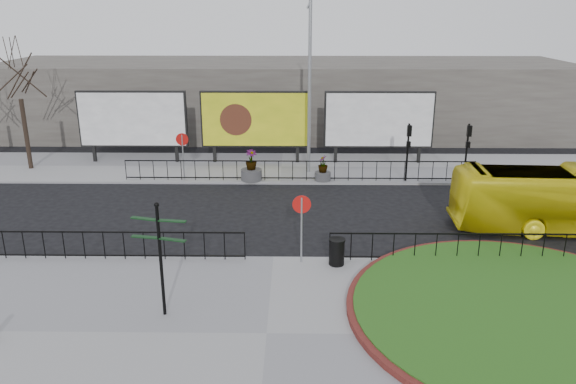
{
  "coord_description": "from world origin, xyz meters",
  "views": [
    {
      "loc": [
        0.77,
        -18.47,
        8.71
      ],
      "look_at": [
        0.5,
        1.87,
        1.96
      ],
      "focal_mm": 35.0,
      "sensor_mm": 36.0,
      "label": 1
    }
  ],
  "objects_px": {
    "litter_bin": "(337,252)",
    "planter_a": "(251,170)",
    "fingerpost_sign": "(160,248)",
    "planter_c": "(323,171)",
    "bus": "(575,200)",
    "billboard_mid": "(255,120)",
    "lamp_post": "(310,85)"
  },
  "relations": [
    {
      "from": "bus",
      "to": "planter_c",
      "type": "distance_m",
      "value": 11.79
    },
    {
      "from": "litter_bin",
      "to": "planter_a",
      "type": "xyz_separation_m",
      "value": [
        -3.73,
        10.0,
        0.08
      ]
    },
    {
      "from": "billboard_mid",
      "to": "planter_a",
      "type": "distance_m",
      "value": 4.05
    },
    {
      "from": "litter_bin",
      "to": "lamp_post",
      "type": "bearing_deg",
      "value": 93.57
    },
    {
      "from": "fingerpost_sign",
      "to": "planter_a",
      "type": "bearing_deg",
      "value": 98.89
    },
    {
      "from": "billboard_mid",
      "to": "planter_c",
      "type": "distance_m",
      "value": 5.51
    },
    {
      "from": "lamp_post",
      "to": "fingerpost_sign",
      "type": "bearing_deg",
      "value": -106.85
    },
    {
      "from": "litter_bin",
      "to": "planter_c",
      "type": "distance_m",
      "value": 10.0
    },
    {
      "from": "fingerpost_sign",
      "to": "litter_bin",
      "type": "distance_m",
      "value": 6.48
    },
    {
      "from": "fingerpost_sign",
      "to": "planter_a",
      "type": "xyz_separation_m",
      "value": [
        1.54,
        13.41,
        -1.54
      ]
    },
    {
      "from": "billboard_mid",
      "to": "litter_bin",
      "type": "xyz_separation_m",
      "value": [
        3.73,
        -13.57,
        -2.0
      ]
    },
    {
      "from": "billboard_mid",
      "to": "litter_bin",
      "type": "relative_size",
      "value": 6.49
    },
    {
      "from": "lamp_post",
      "to": "planter_a",
      "type": "height_order",
      "value": "lamp_post"
    },
    {
      "from": "billboard_mid",
      "to": "lamp_post",
      "type": "bearing_deg",
      "value": -33.25
    },
    {
      "from": "litter_bin",
      "to": "planter_a",
      "type": "height_order",
      "value": "planter_a"
    },
    {
      "from": "billboard_mid",
      "to": "lamp_post",
      "type": "xyz_separation_m",
      "value": [
        3.01,
        -1.97,
        2.23
      ]
    },
    {
      "from": "planter_c",
      "to": "litter_bin",
      "type": "bearing_deg",
      "value": -89.82
    },
    {
      "from": "lamp_post",
      "to": "fingerpost_sign",
      "type": "relative_size",
      "value": 2.65
    },
    {
      "from": "bus",
      "to": "planter_c",
      "type": "height_order",
      "value": "bus"
    },
    {
      "from": "lamp_post",
      "to": "planter_c",
      "type": "xyz_separation_m",
      "value": [
        0.69,
        -1.6,
        -4.21
      ]
    },
    {
      "from": "billboard_mid",
      "to": "fingerpost_sign",
      "type": "bearing_deg",
      "value": -95.18
    },
    {
      "from": "billboard_mid",
      "to": "bus",
      "type": "distance_m",
      "value": 16.9
    },
    {
      "from": "fingerpost_sign",
      "to": "bus",
      "type": "distance_m",
      "value": 16.59
    },
    {
      "from": "litter_bin",
      "to": "planter_c",
      "type": "bearing_deg",
      "value": 90.18
    },
    {
      "from": "litter_bin",
      "to": "bus",
      "type": "distance_m",
      "value": 10.42
    },
    {
      "from": "bus",
      "to": "fingerpost_sign",
      "type": "bearing_deg",
      "value": 117.48
    },
    {
      "from": "fingerpost_sign",
      "to": "lamp_post",
      "type": "bearing_deg",
      "value": 88.59
    },
    {
      "from": "lamp_post",
      "to": "fingerpost_sign",
      "type": "distance_m",
      "value": 15.9
    },
    {
      "from": "billboard_mid",
      "to": "bus",
      "type": "height_order",
      "value": "billboard_mid"
    },
    {
      "from": "planter_a",
      "to": "planter_c",
      "type": "distance_m",
      "value": 3.7
    },
    {
      "from": "litter_bin",
      "to": "bus",
      "type": "bearing_deg",
      "value": 19.69
    },
    {
      "from": "fingerpost_sign",
      "to": "planter_c",
      "type": "relative_size",
      "value": 2.63
    }
  ]
}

